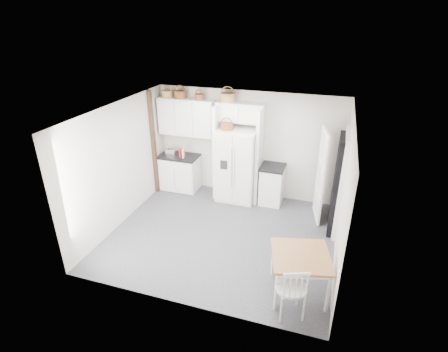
% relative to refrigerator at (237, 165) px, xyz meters
% --- Properties ---
extents(floor, '(4.50, 4.50, 0.00)m').
position_rel_refrigerator_xyz_m(floor, '(0.15, -1.63, -0.89)').
color(floor, '#27262E').
rests_on(floor, ground).
extents(ceiling, '(4.50, 4.50, 0.00)m').
position_rel_refrigerator_xyz_m(ceiling, '(0.15, -1.63, 1.71)').
color(ceiling, white).
rests_on(ceiling, wall_back).
extents(wall_back, '(4.50, 0.00, 4.50)m').
position_rel_refrigerator_xyz_m(wall_back, '(0.15, 0.37, 0.41)').
color(wall_back, beige).
rests_on(wall_back, floor).
extents(wall_left, '(0.00, 4.00, 4.00)m').
position_rel_refrigerator_xyz_m(wall_left, '(-2.10, -1.63, 0.41)').
color(wall_left, beige).
rests_on(wall_left, floor).
extents(wall_right, '(0.00, 4.00, 4.00)m').
position_rel_refrigerator_xyz_m(wall_right, '(2.40, -1.63, 0.41)').
color(wall_right, beige).
rests_on(wall_right, floor).
extents(refrigerator, '(0.92, 0.74, 1.78)m').
position_rel_refrigerator_xyz_m(refrigerator, '(0.00, 0.00, 0.00)').
color(refrigerator, silver).
rests_on(refrigerator, floor).
extents(base_cab_left, '(0.95, 0.60, 0.88)m').
position_rel_refrigerator_xyz_m(base_cab_left, '(-1.56, 0.07, -0.45)').
color(base_cab_left, silver).
rests_on(base_cab_left, floor).
extents(base_cab_right, '(0.51, 0.62, 0.91)m').
position_rel_refrigerator_xyz_m(base_cab_right, '(0.85, 0.07, -0.44)').
color(base_cab_right, silver).
rests_on(base_cab_right, floor).
extents(dining_table, '(1.09, 1.09, 0.75)m').
position_rel_refrigerator_xyz_m(dining_table, '(1.85, -2.80, -0.51)').
color(dining_table, brown).
rests_on(dining_table, floor).
extents(windsor_chair, '(0.61, 0.59, 0.99)m').
position_rel_refrigerator_xyz_m(windsor_chair, '(1.79, -3.29, -0.39)').
color(windsor_chair, silver).
rests_on(windsor_chair, floor).
extents(counter_left, '(0.99, 0.64, 0.04)m').
position_rel_refrigerator_xyz_m(counter_left, '(-1.56, 0.07, 0.01)').
color(counter_left, black).
rests_on(counter_left, base_cab_left).
extents(counter_right, '(0.56, 0.66, 0.04)m').
position_rel_refrigerator_xyz_m(counter_right, '(0.85, 0.07, 0.04)').
color(counter_right, black).
rests_on(counter_right, base_cab_right).
extents(toaster, '(0.25, 0.16, 0.16)m').
position_rel_refrigerator_xyz_m(toaster, '(-1.76, 0.02, 0.11)').
color(toaster, silver).
rests_on(toaster, counter_left).
extents(cookbook_red, '(0.06, 0.15, 0.22)m').
position_rel_refrigerator_xyz_m(cookbook_red, '(-1.45, -0.01, 0.14)').
color(cookbook_red, red).
rests_on(cookbook_red, counter_left).
extents(cookbook_cream, '(0.07, 0.17, 0.24)m').
position_rel_refrigerator_xyz_m(cookbook_cream, '(-1.39, -0.01, 0.15)').
color(cookbook_cream, beige).
rests_on(cookbook_cream, counter_left).
extents(basket_upper_a, '(0.27, 0.27, 0.15)m').
position_rel_refrigerator_xyz_m(basket_upper_a, '(-1.84, 0.20, 1.54)').
color(basket_upper_a, '#A36748').
rests_on(basket_upper_a, upper_cabinet).
extents(basket_upper_b, '(0.29, 0.29, 0.17)m').
position_rel_refrigerator_xyz_m(basket_upper_b, '(-1.49, 0.20, 1.55)').
color(basket_upper_b, '#542A1A').
rests_on(basket_upper_b, upper_cabinet).
extents(basket_upper_c, '(0.22, 0.22, 0.13)m').
position_rel_refrigerator_xyz_m(basket_upper_c, '(-1.00, 0.20, 1.53)').
color(basket_upper_c, '#542A1A').
rests_on(basket_upper_c, upper_cabinet).
extents(basket_bridge_a, '(0.35, 0.35, 0.19)m').
position_rel_refrigerator_xyz_m(basket_bridge_a, '(-0.31, 0.20, 1.56)').
color(basket_bridge_a, '#A36748').
rests_on(basket_bridge_a, bridge_cabinet).
extents(basket_fridge_a, '(0.29, 0.29, 0.15)m').
position_rel_refrigerator_xyz_m(basket_fridge_a, '(-0.24, -0.10, 0.97)').
color(basket_fridge_a, '#542A1A').
rests_on(basket_fridge_a, refrigerator).
extents(upper_cabinet, '(1.40, 0.34, 0.90)m').
position_rel_refrigerator_xyz_m(upper_cabinet, '(-1.35, 0.20, 1.01)').
color(upper_cabinet, silver).
rests_on(upper_cabinet, wall_back).
extents(bridge_cabinet, '(1.12, 0.34, 0.45)m').
position_rel_refrigerator_xyz_m(bridge_cabinet, '(0.00, 0.20, 1.24)').
color(bridge_cabinet, silver).
rests_on(bridge_cabinet, wall_back).
extents(fridge_panel_left, '(0.08, 0.60, 2.30)m').
position_rel_refrigerator_xyz_m(fridge_panel_left, '(-0.51, 0.07, 0.26)').
color(fridge_panel_left, silver).
rests_on(fridge_panel_left, floor).
extents(fridge_panel_right, '(0.08, 0.60, 2.30)m').
position_rel_refrigerator_xyz_m(fridge_panel_right, '(0.51, 0.07, 0.26)').
color(fridge_panel_right, silver).
rests_on(fridge_panel_right, floor).
extents(trim_post, '(0.09, 0.09, 2.60)m').
position_rel_refrigerator_xyz_m(trim_post, '(-2.05, -0.28, 0.41)').
color(trim_post, '#442D19').
rests_on(trim_post, floor).
extents(doorway_void, '(0.18, 0.85, 2.05)m').
position_rel_refrigerator_xyz_m(doorway_void, '(2.31, -0.63, 0.14)').
color(doorway_void, black).
rests_on(doorway_void, floor).
extents(door_slab, '(0.21, 0.79, 2.05)m').
position_rel_refrigerator_xyz_m(door_slab, '(1.95, -0.29, 0.14)').
color(door_slab, white).
rests_on(door_slab, floor).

